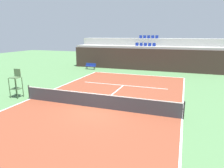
{
  "coord_description": "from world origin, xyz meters",
  "views": [
    {
      "loc": [
        5.28,
        -11.49,
        4.75
      ],
      "look_at": [
        0.42,
        2.0,
        1.2
      ],
      "focal_mm": 32.18,
      "sensor_mm": 36.0,
      "label": 1
    }
  ],
  "objects": [
    {
      "name": "seating_row_lower",
      "position": [
        -0.0,
        16.82,
        3.31
      ],
      "size": [
        2.84,
        0.44,
        0.44
      ],
      "color": "navy",
      "rests_on": "stands_tier_lower"
    },
    {
      "name": "stands_tier_upper",
      "position": [
        0.0,
        19.13,
        2.1
      ],
      "size": [
        20.24,
        2.4,
        4.2
      ],
      "primitive_type": "cube",
      "color": "#9E9E99",
      "rests_on": "ground_plane"
    },
    {
      "name": "sideline_left",
      "position": [
        -5.45,
        0.0,
        0.01
      ],
      "size": [
        0.1,
        24.0,
        0.0
      ],
      "primitive_type": "cube",
      "color": "white",
      "rests_on": "court_surface"
    },
    {
      "name": "player_bench",
      "position": [
        -6.99,
        13.7,
        0.51
      ],
      "size": [
        1.5,
        0.4,
        0.85
      ],
      "color": "navy",
      "rests_on": "ground_plane"
    },
    {
      "name": "back_wall",
      "position": [
        0.0,
        15.38,
        1.45
      ],
      "size": [
        20.24,
        0.3,
        2.9
      ],
      "primitive_type": "cube",
      "color": "#33231E",
      "rests_on": "ground_plane"
    },
    {
      "name": "service_line_far",
      "position": [
        0.0,
        6.4,
        0.01
      ],
      "size": [
        8.26,
        0.1,
        0.0
      ],
      "primitive_type": "cube",
      "color": "white",
      "rests_on": "court_surface"
    },
    {
      "name": "umpire_chair",
      "position": [
        -6.7,
        0.06,
        1.19
      ],
      "size": [
        0.76,
        0.66,
        2.2
      ],
      "color": "#334C2D",
      "rests_on": "ground_plane"
    },
    {
      "name": "baseline_far",
      "position": [
        0.0,
        11.95,
        0.01
      ],
      "size": [
        11.0,
        0.1,
        0.0
      ],
      "primitive_type": "cube",
      "color": "white",
      "rests_on": "court_surface"
    },
    {
      "name": "seating_row_upper",
      "position": [
        -0.0,
        19.22,
        4.32
      ],
      "size": [
        2.84,
        0.44,
        0.44
      ],
      "color": "navy",
      "rests_on": "stands_tier_upper"
    },
    {
      "name": "stands_tier_lower",
      "position": [
        0.0,
        16.73,
        1.59
      ],
      "size": [
        20.24,
        2.4,
        3.19
      ],
      "primitive_type": "cube",
      "color": "#9E9E99",
      "rests_on": "ground_plane"
    },
    {
      "name": "court_surface",
      "position": [
        0.0,
        0.0,
        0.01
      ],
      "size": [
        11.0,
        24.0,
        0.01
      ],
      "primitive_type": "cube",
      "color": "brown",
      "rests_on": "ground_plane"
    },
    {
      "name": "tennis_net",
      "position": [
        0.0,
        0.0,
        0.51
      ],
      "size": [
        11.08,
        0.08,
        1.07
      ],
      "color": "black",
      "rests_on": "court_surface"
    },
    {
      "name": "ground_plane",
      "position": [
        0.0,
        0.0,
        0.0
      ],
      "size": [
        80.0,
        80.0,
        0.0
      ],
      "primitive_type": "plane",
      "color": "#477042"
    },
    {
      "name": "sideline_right",
      "position": [
        5.45,
        0.0,
        0.01
      ],
      "size": [
        0.1,
        24.0,
        0.0
      ],
      "primitive_type": "cube",
      "color": "white",
      "rests_on": "court_surface"
    },
    {
      "name": "centre_service_line",
      "position": [
        0.0,
        3.2,
        0.01
      ],
      "size": [
        0.1,
        6.4,
        0.0
      ],
      "primitive_type": "cube",
      "color": "white",
      "rests_on": "court_surface"
    }
  ]
}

